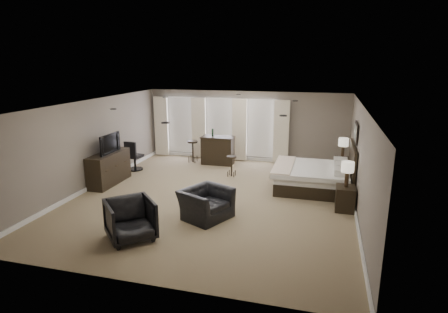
% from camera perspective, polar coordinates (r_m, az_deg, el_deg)
% --- Properties ---
extents(room, '(7.60, 8.60, 2.64)m').
position_cam_1_polar(room, '(10.04, -1.70, 0.63)').
color(room, '#837253').
rests_on(room, ground).
extents(window_bay, '(5.25, 0.20, 2.30)m').
position_cam_1_polar(window_bay, '(14.20, -0.75, 4.34)').
color(window_bay, silver).
rests_on(window_bay, room).
extents(bed, '(2.18, 2.08, 1.38)m').
position_cam_1_polar(bed, '(11.25, 13.30, -1.45)').
color(bed, silver).
rests_on(bed, ground).
extents(nightstand_near, '(0.47, 0.57, 0.62)m').
position_cam_1_polar(nightstand_near, '(10.00, 17.96, -6.10)').
color(nightstand_near, black).
rests_on(nightstand_near, ground).
extents(nightstand_far, '(0.48, 0.58, 0.63)m').
position_cam_1_polar(nightstand_far, '(12.76, 17.46, -1.59)').
color(nightstand_far, black).
rests_on(nightstand_far, ground).
extents(lamp_near, '(0.31, 0.31, 0.65)m').
position_cam_1_polar(lamp_near, '(9.80, 18.24, -2.62)').
color(lamp_near, beige).
rests_on(lamp_near, nightstand_near).
extents(lamp_far, '(0.32, 0.32, 0.65)m').
position_cam_1_polar(lamp_far, '(12.60, 17.68, 1.22)').
color(lamp_far, beige).
rests_on(lamp_far, nightstand_far).
extents(wall_art, '(0.04, 0.96, 0.56)m').
position_cam_1_polar(wall_art, '(11.04, 19.44, 3.46)').
color(wall_art, slate).
rests_on(wall_art, room).
extents(dresser, '(0.54, 1.67, 0.97)m').
position_cam_1_polar(dresser, '(12.00, -17.11, -1.73)').
color(dresser, black).
rests_on(dresser, ground).
extents(tv, '(0.59, 1.03, 0.14)m').
position_cam_1_polar(tv, '(11.87, -17.31, 0.84)').
color(tv, black).
rests_on(tv, dresser).
extents(armchair_near, '(1.14, 1.32, 0.97)m').
position_cam_1_polar(armchair_near, '(9.02, -2.77, -6.44)').
color(armchair_near, black).
rests_on(armchair_near, ground).
extents(armchair_far, '(1.28, 1.28, 0.96)m').
position_cam_1_polar(armchair_far, '(8.22, -14.09, -9.07)').
color(armchair_far, black).
rests_on(armchair_far, ground).
extents(bar_counter, '(1.18, 0.61, 1.03)m').
position_cam_1_polar(bar_counter, '(13.64, -0.95, 0.97)').
color(bar_counter, black).
rests_on(bar_counter, ground).
extents(bar_stool_left, '(0.46, 0.46, 0.81)m').
position_cam_1_polar(bar_stool_left, '(13.97, -4.78, 0.77)').
color(bar_stool_left, black).
rests_on(bar_stool_left, ground).
extents(bar_stool_right, '(0.34, 0.34, 0.68)m').
position_cam_1_polar(bar_stool_right, '(12.23, 1.16, -1.48)').
color(bar_stool_right, black).
rests_on(bar_stool_right, ground).
extents(desk_chair, '(0.60, 0.60, 1.04)m').
position_cam_1_polar(desk_chair, '(13.24, -13.47, 0.18)').
color(desk_chair, black).
rests_on(desk_chair, ground).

